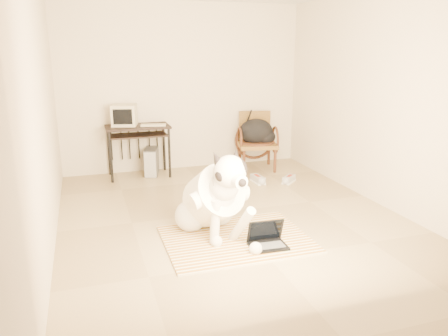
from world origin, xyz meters
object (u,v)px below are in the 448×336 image
crt_monitor (124,115)px  rattan_chair (257,141)px  backpack (258,132)px  dog (214,199)px  laptop (267,240)px  computer_desk (138,133)px  pc_tower (152,162)px

crt_monitor → rattan_chair: crt_monitor is taller
backpack → rattan_chair: bearing=81.6°
rattan_chair → backpack: size_ratio=1.58×
dog → backpack: bearing=58.0°
backpack → laptop: bearing=-110.3°
laptop → computer_desk: size_ratio=0.40×
laptop → rattan_chair: size_ratio=0.42×
dog → backpack: dog is taller
pc_tower → rattan_chair: (1.76, -0.15, 0.26)m
laptop → crt_monitor: bearing=109.2°
computer_desk → rattan_chair: rattan_chair is taller
rattan_chair → dog: bearing=-121.5°
dog → computer_desk: dog is taller
dog → rattan_chair: size_ratio=1.49×
computer_desk → rattan_chair: 1.97m
computer_desk → backpack: backpack is taller
computer_desk → backpack: 1.96m
pc_tower → computer_desk: bearing=-169.1°
computer_desk → pc_tower: bearing=10.9°
dog → laptop: size_ratio=3.58×
laptop → computer_desk: bearing=106.6°
laptop → rattan_chair: rattan_chair is taller
rattan_chair → crt_monitor: bearing=174.7°
laptop → pc_tower: pc_tower is taller
dog → rattan_chair: dog is taller
laptop → computer_desk: (-0.90, 3.01, 0.62)m
crt_monitor → backpack: crt_monitor is taller
computer_desk → rattan_chair: size_ratio=1.04×
pc_tower → rattan_chair: 1.78m
crt_monitor → pc_tower: crt_monitor is taller
crt_monitor → rattan_chair: size_ratio=0.46×
rattan_chair → computer_desk: bearing=176.8°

